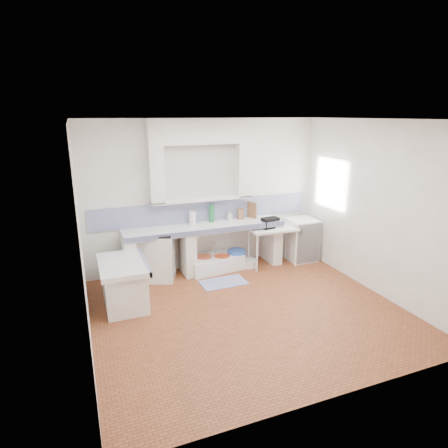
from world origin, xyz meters
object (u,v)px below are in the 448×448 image
object	(u,v)px
stove	(157,256)
side_table	(272,247)
fridge	(301,240)
sink	(215,263)

from	to	relation	value
stove	side_table	distance (m)	2.22
fridge	side_table	bearing A→B (deg)	-174.77
stove	fridge	size ratio (longest dim) A/B	0.99
stove	side_table	xyz separation A→B (m)	(2.21, -0.19, -0.04)
sink	fridge	xyz separation A→B (m)	(1.82, -0.13, 0.30)
stove	fridge	distance (m)	2.91
stove	fridge	xyz separation A→B (m)	(2.91, -0.13, 0.00)
stove	side_table	size ratio (longest dim) A/B	0.92
sink	fridge	bearing A→B (deg)	-10.51
side_table	fridge	bearing A→B (deg)	7.18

